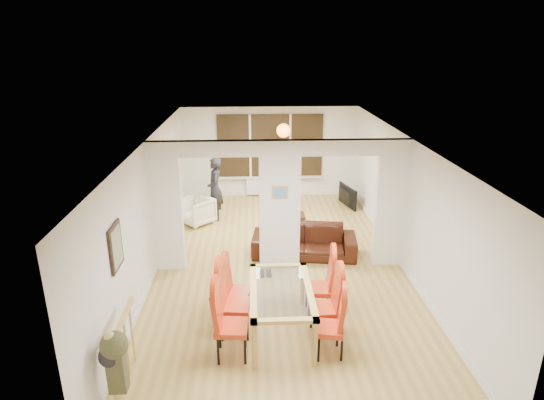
{
  "coord_description": "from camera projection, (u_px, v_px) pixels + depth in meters",
  "views": [
    {
      "loc": [
        -0.53,
        -8.32,
        4.36
      ],
      "look_at": [
        -0.12,
        0.6,
        1.21
      ],
      "focal_mm": 30.0,
      "sensor_mm": 36.0,
      "label": 1
    }
  ],
  "objects": [
    {
      "name": "person",
      "position": [
        215.0,
        189.0,
        11.47
      ],
      "size": [
        0.63,
        0.46,
        1.61
      ],
      "primitive_type": "imported",
      "rotation": [
        0.0,
        0.0,
        -1.44
      ],
      "color": "black",
      "rests_on": "floor"
    },
    {
      "name": "dining_chair_lb",
      "position": [
        235.0,
        301.0,
        6.96
      ],
      "size": [
        0.51,
        0.51,
        1.17
      ],
      "primitive_type": null,
      "rotation": [
        0.0,
        0.0,
        -0.11
      ],
      "color": "#BB3113",
      "rests_on": "floor"
    },
    {
      "name": "bowl",
      "position": [
        289.0,
        212.0,
        11.49
      ],
      "size": [
        0.2,
        0.2,
        0.05
      ],
      "primitive_type": "imported",
      "color": "#332411",
      "rests_on": "coffee_table"
    },
    {
      "name": "television",
      "position": [
        344.0,
        196.0,
        12.51
      ],
      "size": [
        0.99,
        0.38,
        0.57
      ],
      "primitive_type": "imported",
      "rotation": [
        0.0,
        0.0,
        1.83
      ],
      "color": "black",
      "rests_on": "floor"
    },
    {
      "name": "pillar_photo",
      "position": [
        280.0,
        193.0,
        8.69
      ],
      "size": [
        0.3,
        0.03,
        0.25
      ],
      "primitive_type": "cube",
      "color": "#4C8CD8",
      "rests_on": "divider_wall"
    },
    {
      "name": "armchair",
      "position": [
        196.0,
        211.0,
        11.32
      ],
      "size": [
        1.03,
        1.03,
        0.67
      ],
      "primitive_type": "imported",
      "rotation": [
        0.0,
        0.0,
        -0.8
      ],
      "color": "silver",
      "rests_on": "floor"
    },
    {
      "name": "radiator",
      "position": [
        270.0,
        186.0,
        13.36
      ],
      "size": [
        1.4,
        0.08,
        0.5
      ],
      "primitive_type": "cube",
      "color": "white",
      "rests_on": "floor"
    },
    {
      "name": "dining_chair_ra",
      "position": [
        329.0,
        324.0,
        6.51
      ],
      "size": [
        0.48,
        0.48,
        1.02
      ],
      "primitive_type": null,
      "rotation": [
        0.0,
        0.0,
        -0.19
      ],
      "color": "#BB3113",
      "rests_on": "floor"
    },
    {
      "name": "wall_poster",
      "position": [
        116.0,
        247.0,
        6.41
      ],
      "size": [
        0.04,
        0.52,
        0.67
      ],
      "primitive_type": "cube",
      "color": "gray",
      "rests_on": "room_walls"
    },
    {
      "name": "bottle",
      "position": [
        285.0,
        209.0,
        11.39
      ],
      "size": [
        0.07,
        0.07,
        0.27
      ],
      "primitive_type": "cylinder",
      "color": "#143F19",
      "rests_on": "coffee_table"
    },
    {
      "name": "coffee_table",
      "position": [
        286.0,
        219.0,
        11.43
      ],
      "size": [
        1.03,
        0.66,
        0.22
      ],
      "primitive_type": null,
      "rotation": [
        0.0,
        0.0,
        -0.2
      ],
      "color": "#332411",
      "rests_on": "floor"
    },
    {
      "name": "pendant_light",
      "position": [
        284.0,
        131.0,
        11.72
      ],
      "size": [
        0.36,
        0.36,
        0.36
      ],
      "primitive_type": "sphere",
      "color": "orange",
      "rests_on": "room_walls"
    },
    {
      "name": "floor",
      "position": [
        279.0,
        265.0,
        9.31
      ],
      "size": [
        5.0,
        9.0,
        0.01
      ],
      "primitive_type": "cube",
      "color": "tan",
      "rests_on": "ground"
    },
    {
      "name": "sofa",
      "position": [
        304.0,
        241.0,
        9.66
      ],
      "size": [
        2.27,
        1.11,
        0.64
      ],
      "primitive_type": "imported",
      "rotation": [
        0.0,
        0.0,
        -0.12
      ],
      "color": "black",
      "rests_on": "floor"
    },
    {
      "name": "room_walls",
      "position": [
        280.0,
        206.0,
        8.88
      ],
      "size": [
        5.0,
        9.0,
        2.6
      ],
      "primitive_type": null,
      "color": "silver",
      "rests_on": "floor"
    },
    {
      "name": "dining_table",
      "position": [
        281.0,
        311.0,
        7.02
      ],
      "size": [
        0.95,
        1.68,
        0.79
      ],
      "primitive_type": null,
      "color": "#B19041",
      "rests_on": "floor"
    },
    {
      "name": "dining_chair_lc",
      "position": [
        237.0,
        288.0,
        7.45
      ],
      "size": [
        0.49,
        0.49,
        1.02
      ],
      "primitive_type": null,
      "rotation": [
        0.0,
        0.0,
        -0.22
      ],
      "color": "#BB3113",
      "rests_on": "floor"
    },
    {
      "name": "divider_wall",
      "position": [
        280.0,
        206.0,
        8.88
      ],
      "size": [
        5.0,
        0.18,
        2.6
      ],
      "primitive_type": "cube",
      "color": "white",
      "rests_on": "floor"
    },
    {
      "name": "dining_chair_rc",
      "position": [
        319.0,
        284.0,
        7.49
      ],
      "size": [
        0.48,
        0.48,
        1.11
      ],
      "primitive_type": null,
      "rotation": [
        0.0,
        0.0,
        -0.08
      ],
      "color": "#BB3113",
      "rests_on": "floor"
    },
    {
      "name": "dining_chair_rb",
      "position": [
        325.0,
        304.0,
        6.94
      ],
      "size": [
        0.45,
        0.45,
        1.09
      ],
      "primitive_type": null,
      "rotation": [
        0.0,
        0.0,
        0.03
      ],
      "color": "#BB3113",
      "rests_on": "floor"
    },
    {
      "name": "stair_newel",
      "position": [
        125.0,
        344.0,
        6.02
      ],
      "size": [
        0.4,
        1.2,
        1.1
      ],
      "primitive_type": null,
      "color": "tan",
      "rests_on": "floor"
    },
    {
      "name": "shoes",
      "position": [
        265.0,
        273.0,
        8.9
      ],
      "size": [
        0.24,
        0.26,
        0.1
      ],
      "primitive_type": null,
      "color": "black",
      "rests_on": "floor"
    },
    {
      "name": "dining_chair_la",
      "position": [
        231.0,
        322.0,
        6.45
      ],
      "size": [
        0.49,
        0.49,
        1.14
      ],
      "primitive_type": null,
      "rotation": [
        0.0,
        0.0,
        -0.07
      ],
      "color": "#BB3113",
      "rests_on": "floor"
    },
    {
      "name": "bay_window_blinds",
      "position": [
        270.0,
        146.0,
        13.0
      ],
      "size": [
        3.0,
        0.08,
        1.8
      ],
      "primitive_type": "cube",
      "color": "black",
      "rests_on": "room_walls"
    }
  ]
}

